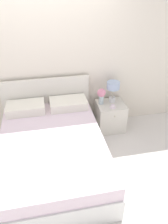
{
  "coord_description": "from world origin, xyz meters",
  "views": [
    {
      "loc": [
        -0.02,
        -3.35,
        2.46
      ],
      "look_at": [
        0.55,
        -0.55,
        0.62
      ],
      "focal_mm": 35.0,
      "sensor_mm": 36.0,
      "label": 1
    }
  ],
  "objects_px": {
    "bed": "(52,149)",
    "flower_vase": "(102,95)",
    "teacup": "(113,106)",
    "nightstand": "(110,116)",
    "table_lamp": "(113,88)"
  },
  "relations": [
    {
      "from": "nightstand",
      "to": "table_lamp",
      "type": "height_order",
      "value": "table_lamp"
    },
    {
      "from": "teacup",
      "to": "nightstand",
      "type": "bearing_deg",
      "value": 84.92
    },
    {
      "from": "flower_vase",
      "to": "teacup",
      "type": "xyz_separation_m",
      "value": [
        0.16,
        -0.17,
        -0.15
      ]
    },
    {
      "from": "nightstand",
      "to": "bed",
      "type": "bearing_deg",
      "value": -147.42
    },
    {
      "from": "bed",
      "to": "teacup",
      "type": "xyz_separation_m",
      "value": [
        1.08,
        0.58,
        0.25
      ]
    },
    {
      "from": "flower_vase",
      "to": "teacup",
      "type": "bearing_deg",
      "value": -47.08
    },
    {
      "from": "bed",
      "to": "teacup",
      "type": "bearing_deg",
      "value": 28.18
    },
    {
      "from": "flower_vase",
      "to": "teacup",
      "type": "relative_size",
      "value": 2.79
    },
    {
      "from": "bed",
      "to": "nightstand",
      "type": "height_order",
      "value": "bed"
    },
    {
      "from": "nightstand",
      "to": "teacup",
      "type": "distance_m",
      "value": 0.31
    },
    {
      "from": "bed",
      "to": "flower_vase",
      "type": "height_order",
      "value": "bed"
    },
    {
      "from": "bed",
      "to": "table_lamp",
      "type": "height_order",
      "value": "bed"
    },
    {
      "from": "bed",
      "to": "nightstand",
      "type": "xyz_separation_m",
      "value": [
        1.1,
        0.7,
        -0.04
      ]
    },
    {
      "from": "nightstand",
      "to": "teacup",
      "type": "bearing_deg",
      "value": -95.08
    },
    {
      "from": "table_lamp",
      "to": "teacup",
      "type": "relative_size",
      "value": 3.69
    }
  ]
}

